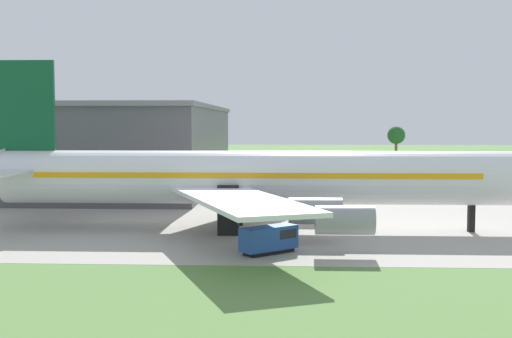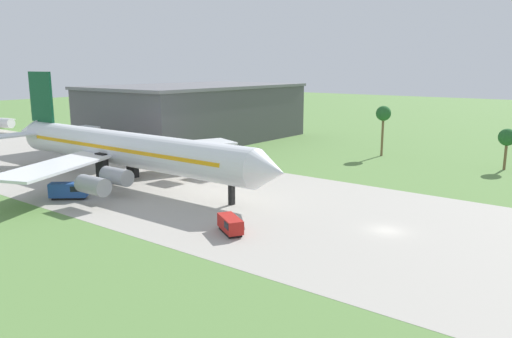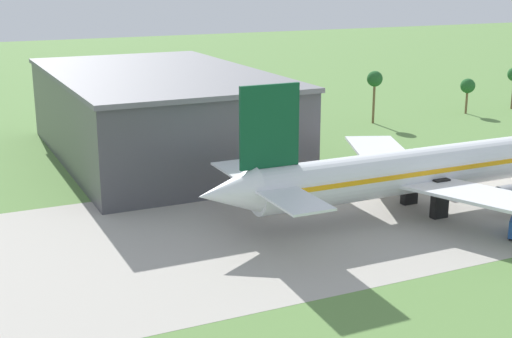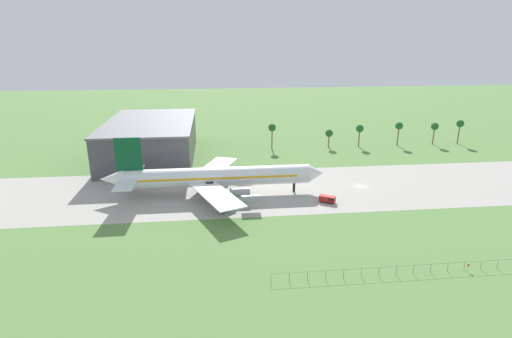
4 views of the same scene
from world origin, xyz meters
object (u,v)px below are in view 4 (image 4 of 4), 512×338
(fuel_truck, at_px, (328,199))
(no_stopping_sign, at_px, (468,267))
(baggage_tug, at_px, (227,206))
(terminal_building, at_px, (151,139))
(jet_airliner, at_px, (215,177))

(fuel_truck, bearing_deg, no_stopping_sign, -64.06)
(fuel_truck, bearing_deg, baggage_tug, -174.85)
(baggage_tug, height_order, terminal_building, terminal_building)
(baggage_tug, distance_m, fuel_truck, 32.32)
(jet_airliner, xyz_separation_m, baggage_tug, (3.32, -13.55, -4.85))
(jet_airliner, xyz_separation_m, fuel_truck, (35.51, -10.65, -5.11))
(fuel_truck, bearing_deg, jet_airliner, 163.30)
(no_stopping_sign, bearing_deg, baggage_tug, 143.45)
(no_stopping_sign, bearing_deg, jet_airliner, 136.78)
(fuel_truck, xyz_separation_m, no_stopping_sign, (20.35, -41.84, -0.14))
(baggage_tug, bearing_deg, terminal_building, 116.28)
(jet_airliner, distance_m, terminal_building, 55.05)
(no_stopping_sign, distance_m, terminal_building, 130.40)
(jet_airliner, relative_size, terminal_building, 1.20)
(baggage_tug, distance_m, no_stopping_sign, 65.40)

